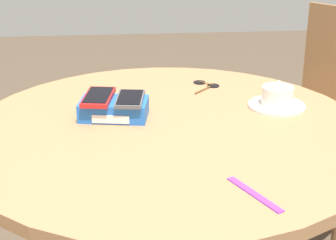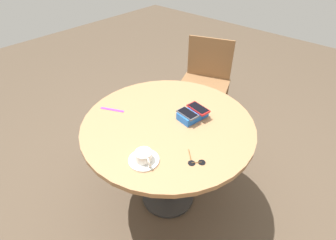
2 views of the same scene
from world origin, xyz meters
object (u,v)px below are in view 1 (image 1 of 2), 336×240
object	(u,v)px
round_table	(168,162)
coffee_cup	(278,95)
phone_box	(114,109)
chair_far_side	(331,118)
phone_gray	(130,99)
sunglasses	(206,85)
lanyard_strap	(254,194)
phone_red	(98,97)
saucer	(277,106)

from	to	relation	value
round_table	coffee_cup	size ratio (longest dim) A/B	8.95
phone_box	chair_far_side	size ratio (longest dim) A/B	0.22
phone_box	phone_gray	bearing A→B (deg)	-8.42
sunglasses	lanyard_strap	bearing A→B (deg)	-90.49
round_table	phone_box	distance (m)	0.20
chair_far_side	lanyard_strap	bearing A→B (deg)	-119.17
phone_box	phone_red	xyz separation A→B (m)	(-0.04, 0.01, 0.03)
round_table	phone_box	size ratio (longest dim) A/B	5.46
phone_gray	saucer	xyz separation A→B (m)	(0.41, 0.04, -0.05)
round_table	saucer	xyz separation A→B (m)	(0.32, 0.12, 0.10)
saucer	phone_red	bearing A→B (deg)	-177.03
phone_gray	chair_far_side	distance (m)	0.99
round_table	phone_box	xyz separation A→B (m)	(-0.14, 0.08, 0.12)
round_table	coffee_cup	bearing A→B (deg)	20.76
phone_red	phone_gray	world-z (taller)	phone_red
saucer	coffee_cup	world-z (taller)	coffee_cup
phone_red	chair_far_side	distance (m)	1.05
phone_box	phone_red	size ratio (longest dim) A/B	1.28
phone_box	coffee_cup	bearing A→B (deg)	5.04
phone_red	coffee_cup	bearing A→B (deg)	3.30
lanyard_strap	sunglasses	xyz separation A→B (m)	(0.01, 0.68, 0.00)
lanyard_strap	phone_box	bearing A→B (deg)	122.45
round_table	saucer	world-z (taller)	saucer
round_table	saucer	distance (m)	0.35
lanyard_strap	phone_red	bearing A→B (deg)	125.30
phone_red	phone_box	bearing A→B (deg)	-16.18
phone_box	saucer	world-z (taller)	phone_box
round_table	lanyard_strap	size ratio (longest dim) A/B	6.55
phone_gray	coffee_cup	bearing A→B (deg)	6.46
phone_box	sunglasses	size ratio (longest dim) A/B	1.50
sunglasses	chair_far_side	bearing A→B (deg)	28.40
phone_red	chair_far_side	size ratio (longest dim) A/B	0.17
sunglasses	phone_box	bearing A→B (deg)	-139.69
phone_gray	phone_red	bearing A→B (deg)	167.83
phone_red	coffee_cup	size ratio (longest dim) A/B	1.28
round_table	phone_gray	size ratio (longest dim) A/B	7.72
phone_red	saucer	size ratio (longest dim) A/B	0.94
saucer	coffee_cup	xyz separation A→B (m)	(0.00, 0.00, 0.03)
coffee_cup	sunglasses	xyz separation A→B (m)	(-0.17, 0.20, -0.03)
round_table	phone_gray	distance (m)	0.19
chair_far_side	sunglasses	bearing A→B (deg)	-151.60
phone_box	saucer	size ratio (longest dim) A/B	1.21
lanyard_strap	chair_far_side	bearing A→B (deg)	60.83
phone_red	lanyard_strap	xyz separation A→B (m)	(0.32, -0.45, -0.05)
round_table	sunglasses	xyz separation A→B (m)	(0.15, 0.32, 0.10)
coffee_cup	phone_box	bearing A→B (deg)	-174.96
phone_red	chair_far_side	xyz separation A→B (m)	(0.86, 0.52, -0.30)
phone_red	coffee_cup	world-z (taller)	same
sunglasses	chair_far_side	world-z (taller)	chair_far_side
sunglasses	coffee_cup	bearing A→B (deg)	-49.82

